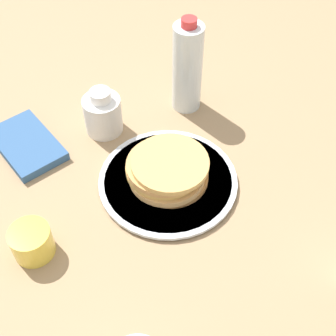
% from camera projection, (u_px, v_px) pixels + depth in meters
% --- Properties ---
extents(ground_plane, '(4.00, 4.00, 0.00)m').
position_uv_depth(ground_plane, '(183.00, 180.00, 0.96)').
color(ground_plane, '#9E7F5B').
extents(plate, '(0.28, 0.28, 0.01)m').
position_uv_depth(plate, '(168.00, 181.00, 0.95)').
color(plate, silver).
rests_on(plate, ground_plane).
extents(pancake_stack, '(0.17, 0.16, 0.06)m').
position_uv_depth(pancake_stack, '(167.00, 170.00, 0.93)').
color(pancake_stack, '#B0783D').
rests_on(pancake_stack, plate).
extents(juice_glass, '(0.08, 0.08, 0.06)m').
position_uv_depth(juice_glass, '(32.00, 242.00, 0.83)').
color(juice_glass, yellow).
rests_on(juice_glass, ground_plane).
extents(cream_jug, '(0.08, 0.08, 0.11)m').
position_uv_depth(cream_jug, '(102.00, 114.00, 1.03)').
color(cream_jug, white).
rests_on(cream_jug, ground_plane).
extents(water_bottle_near, '(0.07, 0.07, 0.23)m').
position_uv_depth(water_bottle_near, '(187.00, 68.00, 1.03)').
color(water_bottle_near, silver).
rests_on(water_bottle_near, ground_plane).
extents(napkin, '(0.19, 0.14, 0.02)m').
position_uv_depth(napkin, '(27.00, 144.00, 1.02)').
color(napkin, '#33598C').
rests_on(napkin, ground_plane).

